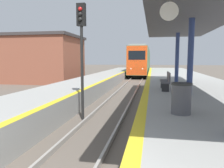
{
  "coord_description": "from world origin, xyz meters",
  "views": [
    {
      "loc": [
        1.94,
        -2.08,
        2.58
      ],
      "look_at": [
        -2.38,
        21.25,
        -0.12
      ],
      "focal_mm": 35.0,
      "sensor_mm": 36.0,
      "label": 1
    }
  ],
  "objects": [
    {
      "name": "signal_near",
      "position": [
        -0.96,
        6.69,
        3.36
      ],
      "size": [
        0.36,
        0.31,
        4.84
      ],
      "color": "black",
      "rests_on": "ground"
    },
    {
      "name": "train",
      "position": [
        0.0,
        37.08,
        2.3
      ],
      "size": [
        2.63,
        23.77,
        4.53
      ],
      "color": "black",
      "rests_on": "ground"
    },
    {
      "name": "station_building",
      "position": [
        -10.79,
        21.23,
        2.64
      ],
      "size": [
        8.96,
        7.08,
        5.26
      ],
      "color": "brown",
      "rests_on": "ground"
    },
    {
      "name": "trash_bin",
      "position": [
        2.79,
        4.45,
        1.45
      ],
      "size": [
        0.59,
        0.59,
        0.91
      ],
      "color": "#4C4C51",
      "rests_on": "platform_right"
    },
    {
      "name": "bench",
      "position": [
        2.66,
        9.58,
        1.48
      ],
      "size": [
        0.44,
        1.76,
        0.92
      ],
      "color": "#4C4C51",
      "rests_on": "platform_right"
    },
    {
      "name": "station_canopy",
      "position": [
        3.61,
        8.21,
        4.39
      ],
      "size": [
        4.01,
        16.44,
        3.59
      ],
      "color": "navy",
      "rests_on": "platform_right"
    }
  ]
}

